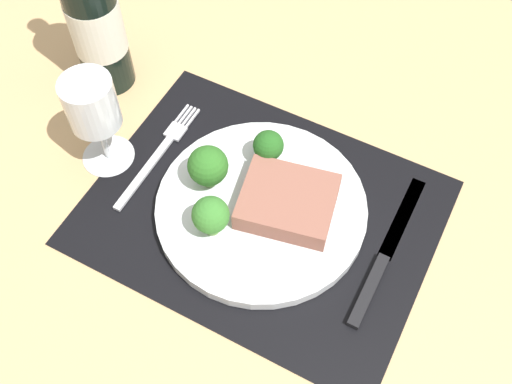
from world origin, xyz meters
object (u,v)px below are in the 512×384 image
object	(u,v)px
steak	(288,202)
knife	(382,261)
plate	(261,208)
wine_glass	(93,109)
fork	(158,154)
wine_bottle	(94,17)

from	to	relation	value
steak	knife	xyz separation A→B (cm)	(13.21, -0.60, -2.78)
plate	wine_glass	xyz separation A→B (cm)	(-22.42, -1.78, 8.81)
steak	knife	world-z (taller)	steak
wine_glass	steak	bearing A→B (deg)	6.51
steak	wine_glass	distance (cm)	26.47
plate	steak	size ratio (longest dim) A/B	2.34
plate	knife	world-z (taller)	plate
fork	knife	bearing A→B (deg)	-3.45
steak	fork	bearing A→B (deg)	179.14
fork	wine_glass	world-z (taller)	wine_glass
fork	wine_bottle	bearing A→B (deg)	145.98
knife	wine_glass	xyz separation A→B (cm)	(-38.69, -2.31, 9.30)
steak	wine_glass	world-z (taller)	wine_glass
fork	wine_bottle	size ratio (longest dim) A/B	0.61
plate	knife	bearing A→B (deg)	1.87
plate	steak	distance (cm)	3.98
plate	wine_bottle	distance (cm)	33.80
plate	steak	world-z (taller)	steak
plate	knife	xyz separation A→B (cm)	(16.27, 0.53, -0.50)
plate	wine_glass	distance (cm)	24.16
steak	knife	distance (cm)	13.51
fork	wine_glass	size ratio (longest dim) A/B	1.33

